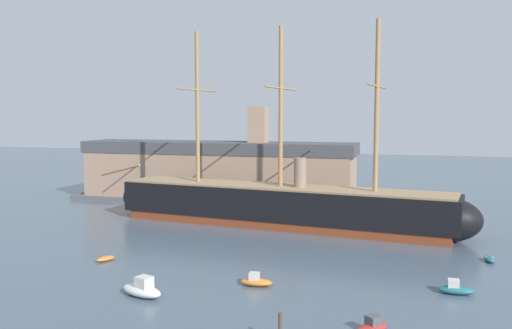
{
  "coord_description": "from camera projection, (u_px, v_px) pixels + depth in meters",
  "views": [
    {
      "loc": [
        13.64,
        -28.35,
        16.35
      ],
      "look_at": [
        -4.21,
        32.28,
        10.52
      ],
      "focal_mm": 37.95,
      "sensor_mm": 36.0,
      "label": 1
    }
  ],
  "objects": [
    {
      "name": "motorboat_foreground_right",
      "position": [
        371.0,
        327.0,
        40.43
      ],
      "size": [
        3.07,
        3.36,
        1.36
      ],
      "color": "#B22D28",
      "rests_on": "ground"
    },
    {
      "name": "dockside_warehouse_left",
      "position": [
        218.0,
        172.0,
        101.89
      ],
      "size": [
        56.13,
        12.26,
        17.85
      ],
      "color": "#565659",
      "rests_on": "ground"
    },
    {
      "name": "dinghy_mid_left",
      "position": [
        106.0,
        259.0,
        60.57
      ],
      "size": [
        1.9,
        2.52,
        0.55
      ],
      "color": "orange",
      "rests_on": "ground"
    },
    {
      "name": "motorboat_mid_right",
      "position": [
        456.0,
        289.0,
        49.37
      ],
      "size": [
        3.23,
        1.35,
        1.36
      ],
      "color": "#236670",
      "rests_on": "ground"
    },
    {
      "name": "dinghy_alongside_stern",
      "position": [
        490.0,
        259.0,
        60.33
      ],
      "size": [
        1.24,
        2.48,
        0.57
      ],
      "color": "#236670",
      "rests_on": "ground"
    },
    {
      "name": "motorboat_foreground_left",
      "position": [
        142.0,
        289.0,
        48.7
      ],
      "size": [
        4.84,
        3.21,
        1.88
      ],
      "color": "silver",
      "rests_on": "ground"
    },
    {
      "name": "mooring_piling_nearest",
      "position": [
        280.0,
        328.0,
        38.5
      ],
      "size": [
        0.27,
        0.27,
        2.33
      ],
      "primitive_type": "cylinder",
      "color": "#4C3D2D",
      "rests_on": "ground"
    },
    {
      "name": "dinghy_distant_centre",
      "position": [
        338.0,
        206.0,
        95.4
      ],
      "size": [
        2.09,
        2.71,
        0.59
      ],
      "color": "gray",
      "rests_on": "ground"
    },
    {
      "name": "tall_ship",
      "position": [
        280.0,
        205.0,
        79.15
      ],
      "size": [
        60.14,
        15.46,
        28.98
      ],
      "color": "brown",
      "rests_on": "ground"
    },
    {
      "name": "motorboat_far_left",
      "position": [
        151.0,
        207.0,
        92.48
      ],
      "size": [
        2.39,
        4.35,
        1.73
      ],
      "color": "#7FB2D6",
      "rests_on": "ground"
    },
    {
      "name": "motorboat_near_centre",
      "position": [
        256.0,
        281.0,
        51.73
      ],
      "size": [
        3.18,
        1.53,
        1.3
      ],
      "color": "orange",
      "rests_on": "ground"
    }
  ]
}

